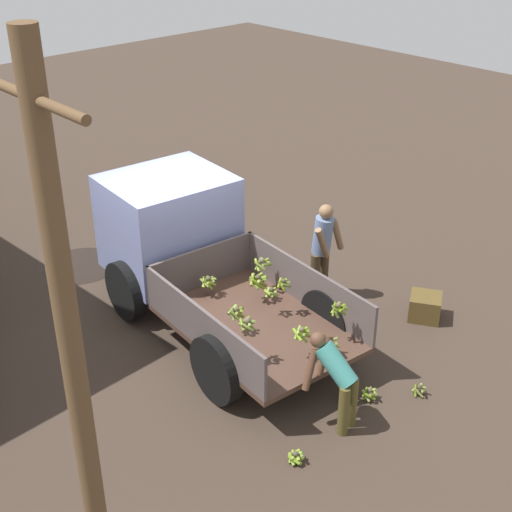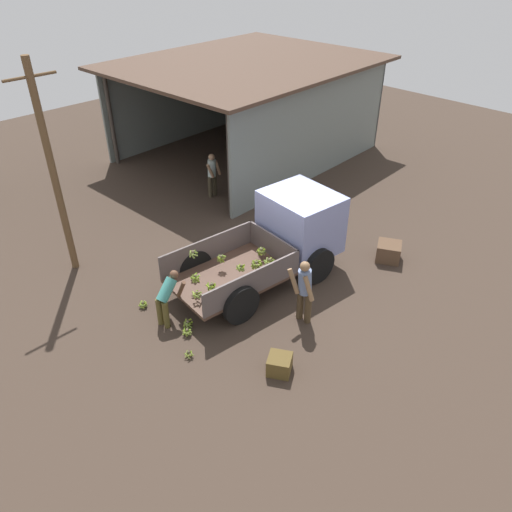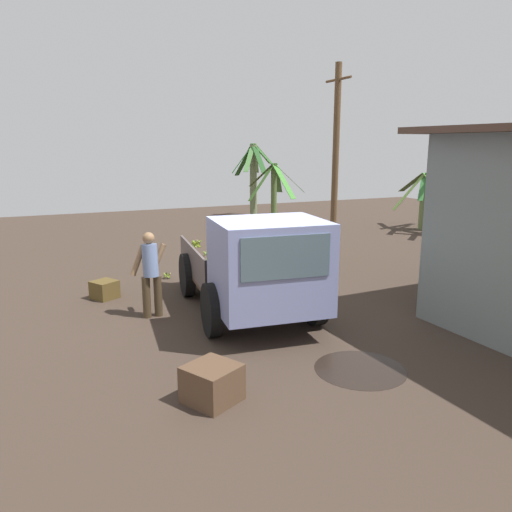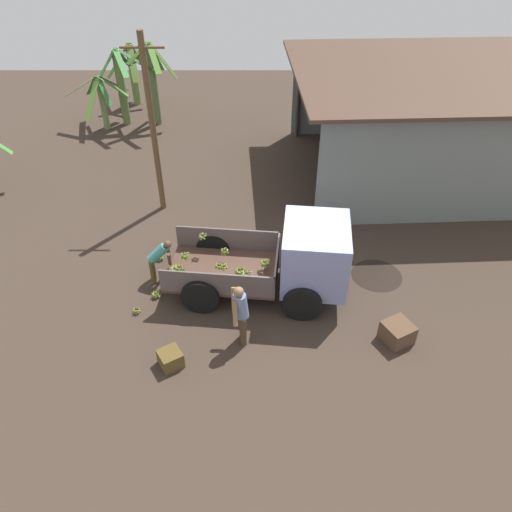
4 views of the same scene
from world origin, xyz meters
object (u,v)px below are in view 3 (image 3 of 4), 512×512
banana_bunch_on_ground_1 (248,269)px  banana_bunch_on_ground_2 (167,275)px  person_bystander_near_shed (509,274)px  banana_bunch_on_ground_0 (193,276)px  person_worker_loading (219,249)px  wooden_crate_0 (105,290)px  person_foreground_visitor (151,270)px  cargo_truck (261,269)px  wooden_crate_1 (212,383)px  utility_pole (335,163)px  banana_bunch_on_ground_3 (203,277)px

banana_bunch_on_ground_1 → banana_bunch_on_ground_2: bearing=-97.2°
person_bystander_near_shed → banana_bunch_on_ground_0: bearing=-49.2°
person_worker_loading → wooden_crate_0: 3.07m
person_foreground_visitor → banana_bunch_on_ground_1: person_foreground_visitor is taller
banana_bunch_on_ground_1 → wooden_crate_0: wooden_crate_0 is taller
person_worker_loading → banana_bunch_on_ground_1: 1.10m
cargo_truck → person_bystander_near_shed: cargo_truck is taller
wooden_crate_0 → wooden_crate_1: size_ratio=0.76×
cargo_truck → utility_pole: utility_pole is taller
cargo_truck → wooden_crate_0: cargo_truck is taller
person_foreground_visitor → wooden_crate_0: size_ratio=3.49×
banana_bunch_on_ground_2 → banana_bunch_on_ground_0: bearing=54.9°
banana_bunch_on_ground_0 → wooden_crate_1: size_ratio=0.39×
cargo_truck → wooden_crate_1: cargo_truck is taller
person_worker_loading → banana_bunch_on_ground_0: bearing=-102.2°
banana_bunch_on_ground_2 → person_worker_loading: bearing=71.2°
banana_bunch_on_ground_3 → person_bystander_near_shed: bearing=44.4°
person_bystander_near_shed → banana_bunch_on_ground_3: size_ratio=5.80×
person_foreground_visitor → wooden_crate_0: (-1.58, -0.73, -0.74)m
person_bystander_near_shed → banana_bunch_on_ground_3: (-4.88, -4.77, -0.74)m
banana_bunch_on_ground_2 → wooden_crate_1: 6.45m
person_foreground_visitor → person_bystander_near_shed: size_ratio=1.09×
wooden_crate_0 → wooden_crate_1: wooden_crate_1 is taller
banana_bunch_on_ground_3 → utility_pole: bearing=98.8°
person_worker_loading → person_bystander_near_shed: size_ratio=0.83×
person_bystander_near_shed → person_foreground_visitor: bearing=-26.9°
utility_pole → banana_bunch_on_ground_2: utility_pole is taller
person_foreground_visitor → wooden_crate_1: size_ratio=2.64×
person_foreground_visitor → banana_bunch_on_ground_0: 2.86m
banana_bunch_on_ground_0 → wooden_crate_0: size_ratio=0.52×
utility_pole → cargo_truck: bearing=-45.0°
banana_bunch_on_ground_1 → person_bystander_near_shed: bearing=33.2°
person_bystander_near_shed → banana_bunch_on_ground_1: (-5.21, -3.41, -0.77)m
banana_bunch_on_ground_0 → banana_bunch_on_ground_2: bearing=-125.1°
person_foreground_visitor → banana_bunch_on_ground_3: (-2.08, 1.72, -0.82)m
banana_bunch_on_ground_0 → utility_pole: bearing=95.9°
utility_pole → wooden_crate_1: bearing=-42.4°
wooden_crate_1 → utility_pole: bearing=137.6°
banana_bunch_on_ground_3 → banana_bunch_on_ground_0: bearing=-133.5°
utility_pole → person_bystander_near_shed: (5.53, 0.60, -1.98)m
utility_pole → wooden_crate_0: (1.14, -6.63, -2.64)m
person_bystander_near_shed → banana_bunch_on_ground_3: person_bystander_near_shed is taller
person_worker_loading → banana_bunch_on_ground_2: bearing=-118.8°
utility_pole → wooden_crate_1: (6.43, -5.88, -2.59)m
cargo_truck → utility_pole: 6.09m
person_foreground_visitor → banana_bunch_on_ground_0: (-2.27, 1.52, -0.83)m
person_foreground_visitor → banana_bunch_on_ground_0: size_ratio=6.74×
person_foreground_visitor → person_bystander_near_shed: (2.80, 6.50, -0.08)m
person_bystander_near_shed → wooden_crate_1: 6.57m
cargo_truck → person_bystander_near_shed: 4.94m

